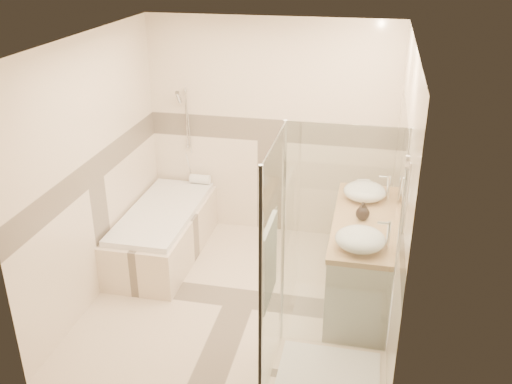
% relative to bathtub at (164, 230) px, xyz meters
% --- Properties ---
extents(room, '(2.82, 3.02, 2.52)m').
position_rel_bathtub_xyz_m(room, '(1.08, -0.64, 0.95)').
color(room, beige).
rests_on(room, ground).
extents(bathtub, '(0.75, 1.70, 0.56)m').
position_rel_bathtub_xyz_m(bathtub, '(0.00, 0.00, 0.00)').
color(bathtub, beige).
rests_on(bathtub, ground).
extents(vanity, '(0.58, 1.62, 0.85)m').
position_rel_bathtub_xyz_m(vanity, '(2.15, -0.35, 0.12)').
color(vanity, silver).
rests_on(vanity, ground).
extents(shower_enclosure, '(0.96, 0.93, 2.04)m').
position_rel_bathtub_xyz_m(shower_enclosure, '(1.86, -1.62, 0.20)').
color(shower_enclosure, beige).
rests_on(shower_enclosure, ground).
extents(vessel_sink_near, '(0.42, 0.42, 0.17)m').
position_rel_bathtub_xyz_m(vessel_sink_near, '(2.13, 0.09, 0.63)').
color(vessel_sink_near, white).
rests_on(vessel_sink_near, vanity).
extents(vessel_sink_far, '(0.43, 0.43, 0.17)m').
position_rel_bathtub_xyz_m(vessel_sink_far, '(2.13, -0.91, 0.63)').
color(vessel_sink_far, white).
rests_on(vessel_sink_far, vanity).
extents(faucet_near, '(0.11, 0.03, 0.28)m').
position_rel_bathtub_xyz_m(faucet_near, '(2.35, 0.09, 0.70)').
color(faucet_near, silver).
rests_on(faucet_near, vanity).
extents(faucet_far, '(0.11, 0.03, 0.28)m').
position_rel_bathtub_xyz_m(faucet_far, '(2.35, -0.91, 0.70)').
color(faucet_far, silver).
rests_on(faucet_far, vanity).
extents(amenity_bottle_a, '(0.07, 0.08, 0.16)m').
position_rel_bathtub_xyz_m(amenity_bottle_a, '(2.13, -0.33, 0.62)').
color(amenity_bottle_a, black).
rests_on(amenity_bottle_a, vanity).
extents(amenity_bottle_b, '(0.16, 0.16, 0.17)m').
position_rel_bathtub_xyz_m(amenity_bottle_b, '(2.13, -0.36, 0.63)').
color(amenity_bottle_b, black).
rests_on(amenity_bottle_b, vanity).
extents(folded_towels, '(0.19, 0.26, 0.07)m').
position_rel_bathtub_xyz_m(folded_towels, '(2.13, 0.32, 0.58)').
color(folded_towels, white).
rests_on(folded_towels, vanity).
extents(rolled_towel, '(0.24, 0.11, 0.11)m').
position_rel_bathtub_xyz_m(rolled_towel, '(0.20, 0.76, 0.31)').
color(rolled_towel, white).
rests_on(rolled_towel, bathtub).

